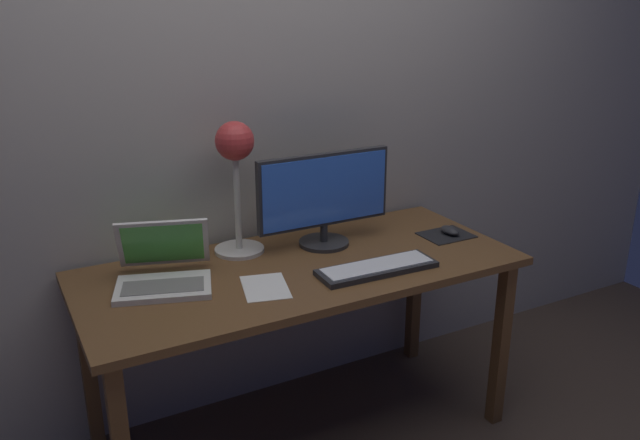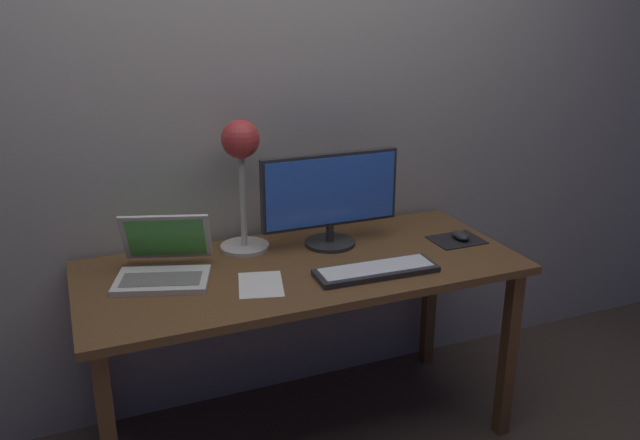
{
  "view_description": "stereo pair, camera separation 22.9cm",
  "coord_description": "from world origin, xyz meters",
  "px_view_note": "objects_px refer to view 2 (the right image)",
  "views": [
    {
      "loc": [
        -0.97,
        -1.95,
        1.68
      ],
      "look_at": [
        0.05,
        -0.05,
        0.92
      ],
      "focal_mm": 36.47,
      "sensor_mm": 36.0,
      "label": 1
    },
    {
      "loc": [
        -0.76,
        -2.05,
        1.68
      ],
      "look_at": [
        0.05,
        -0.05,
        0.92
      ],
      "focal_mm": 36.47,
      "sensor_mm": 36.0,
      "label": 2
    }
  ],
  "objects_px": {
    "monitor": "(330,196)",
    "keyboard_main": "(376,270)",
    "mouse": "(460,235)",
    "laptop": "(164,259)",
    "desk_lamp": "(241,159)"
  },
  "relations": [
    {
      "from": "monitor",
      "to": "keyboard_main",
      "type": "distance_m",
      "value": 0.37
    },
    {
      "from": "laptop",
      "to": "mouse",
      "type": "bearing_deg",
      "value": -5.11
    },
    {
      "from": "monitor",
      "to": "mouse",
      "type": "relative_size",
      "value": 5.74
    },
    {
      "from": "keyboard_main",
      "to": "laptop",
      "type": "distance_m",
      "value": 0.74
    },
    {
      "from": "keyboard_main",
      "to": "mouse",
      "type": "distance_m",
      "value": 0.49
    },
    {
      "from": "laptop",
      "to": "mouse",
      "type": "height_order",
      "value": "laptop"
    },
    {
      "from": "mouse",
      "to": "monitor",
      "type": "bearing_deg",
      "value": 163.38
    },
    {
      "from": "keyboard_main",
      "to": "laptop",
      "type": "height_order",
      "value": "laptop"
    },
    {
      "from": "monitor",
      "to": "desk_lamp",
      "type": "height_order",
      "value": "desk_lamp"
    },
    {
      "from": "laptop",
      "to": "keyboard_main",
      "type": "bearing_deg",
      "value": -21.27
    },
    {
      "from": "desk_lamp",
      "to": "mouse",
      "type": "relative_size",
      "value": 5.24
    },
    {
      "from": "keyboard_main",
      "to": "laptop",
      "type": "relative_size",
      "value": 1.14
    },
    {
      "from": "desk_lamp",
      "to": "mouse",
      "type": "xyz_separation_m",
      "value": [
        0.82,
        -0.24,
        -0.34
      ]
    },
    {
      "from": "monitor",
      "to": "keyboard_main",
      "type": "relative_size",
      "value": 1.24
    },
    {
      "from": "monitor",
      "to": "desk_lamp",
      "type": "bearing_deg",
      "value": 164.62
    }
  ]
}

